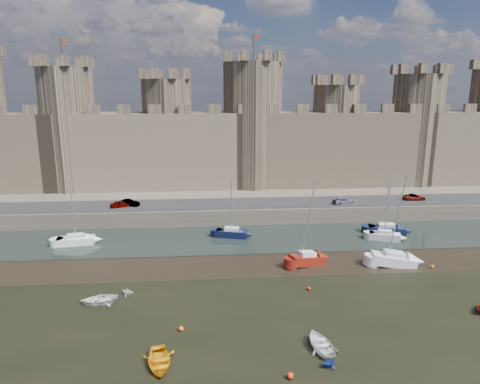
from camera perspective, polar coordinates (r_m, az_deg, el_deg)
The scene contains 25 objects.
ground at distance 39.65m, azimuth 6.40°, elevation -17.90°, with size 160.00×160.00×0.00m, color black.
seaweed_patch at distance 34.78m, azimuth 8.41°, elevation -22.97°, with size 70.00×34.00×0.01m, color black.
water_channel at distance 61.15m, azimuth 2.18°, elevation -6.18°, with size 160.00×12.00×0.08m, color black.
quay at distance 95.43m, azimuth -0.32°, elevation 1.76°, with size 160.00×60.00×2.50m, color #4C443A.
road at distance 69.91m, azimuth 1.25°, elevation -1.50°, with size 160.00×7.00×0.10m, color black.
castle at distance 81.92m, azimuth -0.16°, elevation 7.20°, with size 108.50×11.00×29.00m.
car_0 at distance 70.01m, azimuth -15.61°, elevation -1.56°, with size 1.28×3.19×1.09m, color gray.
car_1 at distance 70.27m, azimuth -14.62°, elevation -1.43°, with size 1.20×3.45×1.14m, color gray.
car_2 at distance 71.46m, azimuth 13.62°, elevation -1.15°, with size 1.50×3.68×1.07m, color gray.
car_3 at distance 77.58m, azimuth 22.18°, elevation -0.64°, with size 1.78×3.86×1.07m, color gray.
sailboat_0 at distance 62.64m, azimuth -21.07°, elevation -5.96°, with size 5.08×2.53×9.10m.
sailboat_1 at distance 61.40m, azimuth -1.11°, elevation -5.41°, with size 4.74×2.82×8.91m.
sailboat_2 at distance 63.56m, azimuth 18.73°, elevation -5.48°, with size 4.44×2.98×8.93m.
sailboat_3 at distance 66.55m, azimuth 18.96°, elevation -4.67°, with size 5.52×3.34×9.06m.
sailboat_4 at distance 52.80m, azimuth 8.92°, elevation -8.76°, with size 4.82×3.15×10.51m.
sailboat_5 at distance 55.12m, azimuth 19.80°, elevation -8.43°, with size 5.35×2.61×11.11m.
dinghy_0 at distance 35.56m, azimuth -10.72°, elevation -21.41°, with size 2.60×0.76×3.65m, color orange.
dinghy_1 at distance 35.67m, azimuth 11.78°, elevation -21.42°, with size 1.11×0.68×1.29m, color #163299.
dinghy_2 at distance 37.57m, azimuth 10.72°, elevation -19.36°, with size 2.48×0.72×3.47m, color silver.
dinghy_3 at distance 46.62m, azimuth -14.75°, elevation -12.72°, with size 1.18×0.72×1.37m, color silver.
dinghy_6 at distance 45.76m, azimuth -18.30°, elevation -13.48°, with size 2.54×0.74×3.55m, color silver.
buoy_1 at distance 46.76m, azimuth 9.16°, elevation -12.57°, with size 0.39×0.39×0.39m, color red.
buoy_2 at distance 34.16m, azimuth 6.70°, elevation -23.16°, with size 0.50×0.50×0.50m, color red.
buoy_3 at distance 56.18m, azimuth 24.25°, elevation -9.05°, with size 0.43×0.43×0.43m, color orange.
buoy_4 at distance 39.59m, azimuth -7.88°, elevation -17.61°, with size 0.46×0.46×0.46m, color #F45A0A.
Camera 1 is at (-6.85, -33.20, 20.56)m, focal length 32.00 mm.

